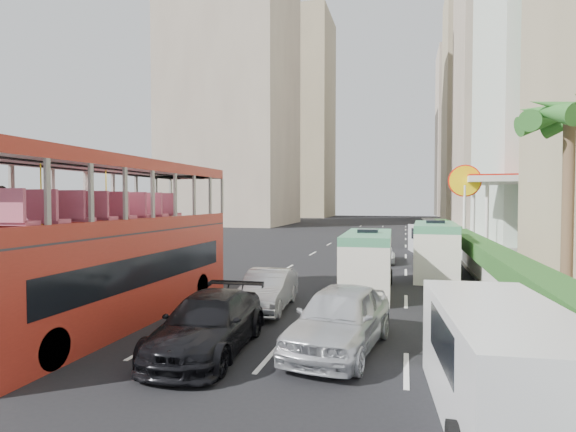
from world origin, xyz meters
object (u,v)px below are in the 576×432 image
(car_silver_lane_a, at_px, (268,309))
(panel_van_near, at_px, (503,367))
(van_asset, at_px, (377,262))
(panel_van_far, at_px, (429,240))
(double_decker_bus, at_px, (117,240))
(shell_station, at_px, (509,215))
(palm_tree, at_px, (568,213))
(minibus_far, at_px, (435,249))
(minibus_near, at_px, (368,262))
(car_silver_lane_b, at_px, (340,350))
(car_black, at_px, (209,352))

(car_silver_lane_a, xyz_separation_m, panel_van_near, (6.21, -6.71, 1.00))
(van_asset, bearing_deg, panel_van_far, 53.15)
(double_decker_bus, xyz_separation_m, shell_station, (16.00, 23.00, 0.22))
(panel_van_far, distance_m, palm_tree, 17.54)
(panel_van_near, height_order, panel_van_far, panel_van_near)
(minibus_far, bearing_deg, panel_van_far, 91.09)
(double_decker_bus, bearing_deg, panel_van_near, -21.75)
(shell_station, bearing_deg, panel_van_near, -101.75)
(panel_van_near, bearing_deg, shell_station, 73.68)
(car_silver_lane_a, distance_m, shell_station, 23.78)
(panel_van_near, distance_m, panel_van_far, 25.16)
(panel_van_near, bearing_deg, panel_van_far, 85.37)
(van_asset, relative_size, shell_station, 0.53)
(minibus_near, height_order, panel_van_far, minibus_near)
(double_decker_bus, bearing_deg, car_silver_lane_b, -7.97)
(panel_van_far, bearing_deg, car_silver_lane_b, -108.95)
(minibus_near, xyz_separation_m, minibus_far, (2.95, 4.92, 0.09))
(car_black, xyz_separation_m, palm_tree, (9.78, 5.98, 3.38))
(car_silver_lane_b, xyz_separation_m, car_black, (-3.16, -0.98, 0.00))
(double_decker_bus, xyz_separation_m, van_asset, (7.09, 15.73, -2.53))
(double_decker_bus, height_order, van_asset, double_decker_bus)
(car_black, height_order, van_asset, car_black)
(panel_van_near, bearing_deg, car_silver_lane_b, 130.92)
(double_decker_bus, height_order, panel_van_far, double_decker_bus)
(panel_van_near, xyz_separation_m, palm_tree, (3.45, 8.13, 2.38))
(car_black, bearing_deg, panel_van_far, 70.76)
(car_silver_lane_a, relative_size, panel_van_near, 0.82)
(car_silver_lane_b, bearing_deg, car_silver_lane_a, 138.74)
(car_silver_lane_b, height_order, van_asset, car_silver_lane_b)
(panel_van_far, xyz_separation_m, palm_tree, (3.42, -17.03, 2.40))
(car_black, bearing_deg, panel_van_near, -22.52)
(minibus_near, height_order, panel_van_near, minibus_near)
(palm_tree, bearing_deg, shell_station, 83.40)
(car_silver_lane_b, xyz_separation_m, palm_tree, (6.62, 5.01, 3.38))
(car_black, distance_m, minibus_far, 14.78)
(van_asset, relative_size, panel_van_far, 0.86)
(shell_station, bearing_deg, car_black, -115.62)
(car_silver_lane_a, xyz_separation_m, panel_van_far, (6.24, 18.46, 0.98))
(minibus_far, bearing_deg, minibus_near, -118.89)
(car_silver_lane_a, bearing_deg, van_asset, 73.88)
(double_decker_bus, distance_m, car_silver_lane_b, 7.68)
(car_silver_lane_a, height_order, car_silver_lane_b, car_silver_lane_b)
(minibus_near, relative_size, palm_tree, 0.87)
(panel_van_near, bearing_deg, minibus_far, 85.96)
(car_silver_lane_a, bearing_deg, minibus_far, 51.91)
(car_black, bearing_deg, palm_tree, 27.66)
(car_black, height_order, minibus_far, minibus_far)
(car_silver_lane_b, xyz_separation_m, van_asset, (-0.08, 16.74, 0.00))
(double_decker_bus, distance_m, panel_van_near, 11.25)
(car_black, height_order, panel_van_far, panel_van_far)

